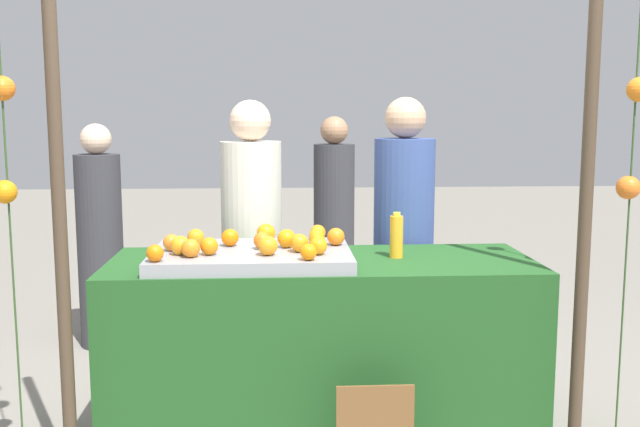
{
  "coord_description": "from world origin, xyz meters",
  "views": [
    {
      "loc": [
        -0.21,
        -3.32,
        1.57
      ],
      "look_at": [
        0.0,
        0.15,
        1.09
      ],
      "focal_mm": 40.33,
      "sensor_mm": 36.0,
      "label": 1
    }
  ],
  "objects_px": {
    "stall_counter": "(322,350)",
    "orange_0": "(196,237)",
    "vendor_left": "(252,261)",
    "vendor_right": "(403,258)",
    "juice_bottle": "(396,236)",
    "orange_1": "(230,238)"
  },
  "relations": [
    {
      "from": "stall_counter",
      "to": "orange_0",
      "type": "height_order",
      "value": "orange_0"
    },
    {
      "from": "vendor_left",
      "to": "vendor_right",
      "type": "distance_m",
      "value": 0.84
    },
    {
      "from": "juice_bottle",
      "to": "vendor_right",
      "type": "distance_m",
      "value": 0.61
    },
    {
      "from": "juice_bottle",
      "to": "vendor_left",
      "type": "height_order",
      "value": "vendor_left"
    },
    {
      "from": "stall_counter",
      "to": "juice_bottle",
      "type": "bearing_deg",
      "value": 5.21
    },
    {
      "from": "stall_counter",
      "to": "orange_1",
      "type": "height_order",
      "value": "orange_1"
    },
    {
      "from": "stall_counter",
      "to": "orange_1",
      "type": "xyz_separation_m",
      "value": [
        -0.43,
        0.06,
        0.55
      ]
    },
    {
      "from": "orange_1",
      "to": "vendor_right",
      "type": "bearing_deg",
      "value": 29.75
    },
    {
      "from": "orange_0",
      "to": "vendor_left",
      "type": "distance_m",
      "value": 0.6
    },
    {
      "from": "juice_bottle",
      "to": "orange_1",
      "type": "bearing_deg",
      "value": 178.35
    },
    {
      "from": "orange_1",
      "to": "vendor_left",
      "type": "relative_size",
      "value": 0.05
    },
    {
      "from": "orange_1",
      "to": "orange_0",
      "type": "bearing_deg",
      "value": 170.79
    },
    {
      "from": "juice_bottle",
      "to": "vendor_left",
      "type": "relative_size",
      "value": 0.13
    },
    {
      "from": "orange_1",
      "to": "juice_bottle",
      "type": "bearing_deg",
      "value": -1.65
    },
    {
      "from": "vendor_left",
      "to": "vendor_right",
      "type": "bearing_deg",
      "value": 0.3
    },
    {
      "from": "orange_0",
      "to": "orange_1",
      "type": "xyz_separation_m",
      "value": [
        0.16,
        -0.03,
        0.0
      ]
    },
    {
      "from": "orange_1",
      "to": "vendor_left",
      "type": "bearing_deg",
      "value": 80.92
    },
    {
      "from": "orange_0",
      "to": "juice_bottle",
      "type": "xyz_separation_m",
      "value": [
        0.96,
        -0.05,
        0.0
      ]
    },
    {
      "from": "orange_0",
      "to": "vendor_right",
      "type": "xyz_separation_m",
      "value": [
        1.09,
        0.5,
        -0.22
      ]
    },
    {
      "from": "juice_bottle",
      "to": "vendor_left",
      "type": "bearing_deg",
      "value": 142.32
    },
    {
      "from": "stall_counter",
      "to": "vendor_left",
      "type": "distance_m",
      "value": 0.75
    },
    {
      "from": "vendor_right",
      "to": "orange_1",
      "type": "bearing_deg",
      "value": -150.25
    }
  ]
}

